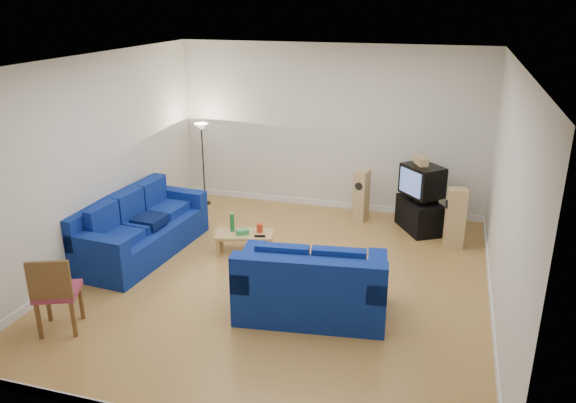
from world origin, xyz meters
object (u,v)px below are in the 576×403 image
(sofa_three_seat, at_px, (138,232))
(sofa_loveseat, at_px, (311,290))
(tv_stand, at_px, (419,215))
(coffee_table, at_px, (245,236))
(television, at_px, (422,180))

(sofa_three_seat, distance_m, sofa_loveseat, 3.38)
(tv_stand, bearing_deg, sofa_three_seat, -92.85)
(sofa_three_seat, height_order, coffee_table, sofa_three_seat)
(sofa_loveseat, bearing_deg, television, 63.35)
(tv_stand, distance_m, television, 0.66)
(tv_stand, relative_size, television, 1.08)
(sofa_loveseat, bearing_deg, sofa_three_seat, 153.82)
(sofa_loveseat, relative_size, television, 2.40)
(sofa_three_seat, relative_size, coffee_table, 2.52)
(sofa_loveseat, distance_m, tv_stand, 3.56)
(sofa_three_seat, bearing_deg, tv_stand, 122.22)
(sofa_loveseat, height_order, coffee_table, sofa_loveseat)
(sofa_three_seat, relative_size, tv_stand, 2.77)
(coffee_table, height_order, television, television)
(coffee_table, distance_m, tv_stand, 3.23)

